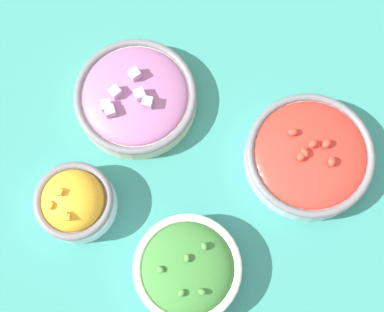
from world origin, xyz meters
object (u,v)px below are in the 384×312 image
object	(u,v)px
bowl_red_onion	(136,97)
bowl_squash	(75,202)
bowl_cherry_tomatoes	(309,156)
bowl_broccoli	(188,268)

from	to	relation	value
bowl_red_onion	bowl_squash	distance (m)	0.19
bowl_red_onion	bowl_cherry_tomatoes	xyz separation A→B (m)	(-0.27, -0.08, 0.00)
bowl_broccoli	bowl_cherry_tomatoes	size ratio (longest dim) A/B	0.80
bowl_broccoli	bowl_squash	size ratio (longest dim) A/B	1.32
bowl_broccoli	bowl_squash	world-z (taller)	bowl_squash
bowl_broccoli	bowl_cherry_tomatoes	bearing A→B (deg)	-101.87
bowl_red_onion	bowl_broccoli	distance (m)	0.28
bowl_cherry_tomatoes	bowl_red_onion	bearing A→B (deg)	16.03
bowl_cherry_tomatoes	bowl_squash	bearing A→B (deg)	47.47
bowl_red_onion	bowl_broccoli	bearing A→B (deg)	143.07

